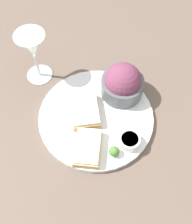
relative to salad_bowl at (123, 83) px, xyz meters
The scene contains 8 objects.
ground_plane 0.12m from the salad_bowl, 15.32° to the right, with size 4.00×4.00×0.00m, color brown.
dinner_plate 0.11m from the salad_bowl, 15.32° to the right, with size 0.30×0.30×0.01m.
salad_bowl is the anchor object (origin of this frame).
sauce_ramekin 0.16m from the salad_bowl, 31.58° to the left, with size 0.05×0.05×0.03m.
cheese_toast_near 0.12m from the salad_bowl, 28.14° to the right, with size 0.12×0.12×0.03m.
cheese_toast_far 0.20m from the salad_bowl, ahead, with size 0.11×0.09×0.03m.
wine_glass 0.25m from the salad_bowl, 79.32° to the right, with size 0.08×0.08×0.16m.
garnish 0.19m from the salad_bowl, 19.02° to the left, with size 0.03×0.03×0.03m.
Camera 1 is at (0.33, 0.17, 0.66)m, focal length 45.00 mm.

